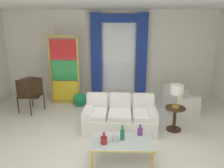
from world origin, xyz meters
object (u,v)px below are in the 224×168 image
(bottle_blue_decanter, at_px, (122,134))
(bottle_crystal_tall, at_px, (104,139))
(peacock_figurine, at_px, (79,101))
(round_side_table, at_px, (175,117))
(table_lamp_brass, at_px, (177,90))
(coffee_table, at_px, (122,142))
(couch_white_long, at_px, (120,117))
(stained_glass_divider, at_px, (64,72))
(bottle_amber_squat, at_px, (114,137))
(bottle_ruby_flask, at_px, (140,131))
(vintage_tv, at_px, (30,88))
(armchair_white, at_px, (179,103))

(bottle_blue_decanter, bearing_deg, bottle_crystal_tall, -157.88)
(peacock_figurine, xyz_separation_m, round_side_table, (2.58, -1.47, 0.14))
(bottle_blue_decanter, bearing_deg, table_lamp_brass, 42.04)
(coffee_table, xyz_separation_m, peacock_figurine, (-1.26, 2.70, -0.15))
(round_side_table, relative_size, table_lamp_brass, 1.04)
(couch_white_long, bearing_deg, bottle_crystal_tall, -103.10)
(bottle_crystal_tall, distance_m, round_side_table, 2.14)
(stained_glass_divider, distance_m, peacock_figurine, 1.04)
(couch_white_long, height_order, stained_glass_divider, stained_glass_divider)
(bottle_amber_squat, distance_m, table_lamp_brass, 2.00)
(round_side_table, bearing_deg, stained_glass_divider, 149.21)
(bottle_ruby_flask, height_order, table_lamp_brass, table_lamp_brass)
(coffee_table, xyz_separation_m, bottle_amber_squat, (-0.14, -0.01, 0.11))
(couch_white_long, height_order, bottle_crystal_tall, couch_white_long)
(coffee_table, height_order, bottle_crystal_tall, bottle_crystal_tall)
(bottle_amber_squat, xyz_separation_m, round_side_table, (1.47, 1.24, -0.13))
(bottle_ruby_flask, distance_m, table_lamp_brass, 1.49)
(bottle_amber_squat, bearing_deg, couch_white_long, 84.23)
(vintage_tv, distance_m, peacock_figurine, 1.51)
(bottle_blue_decanter, xyz_separation_m, bottle_amber_squat, (-0.15, -0.05, -0.05))
(bottle_blue_decanter, distance_m, table_lamp_brass, 1.85)
(couch_white_long, distance_m, vintage_tv, 2.86)
(coffee_table, distance_m, table_lamp_brass, 1.92)
(couch_white_long, bearing_deg, vintage_tv, 158.28)
(armchair_white, height_order, table_lamp_brass, table_lamp_brass)
(coffee_table, bearing_deg, bottle_blue_decanter, 81.40)
(couch_white_long, bearing_deg, peacock_figurine, 131.99)
(couch_white_long, height_order, armchair_white, couch_white_long)
(bottle_crystal_tall, bearing_deg, round_side_table, 38.64)
(bottle_amber_squat, xyz_separation_m, peacock_figurine, (-1.11, 2.71, -0.26))
(bottle_crystal_tall, distance_m, stained_glass_divider, 3.52)
(bottle_ruby_flask, xyz_separation_m, stained_glass_divider, (-2.12, 2.85, 0.57))
(bottle_ruby_flask, relative_size, round_side_table, 0.38)
(round_side_table, bearing_deg, bottle_ruby_flask, -133.72)
(bottle_amber_squat, xyz_separation_m, table_lamp_brass, (1.47, 1.24, 0.55))
(peacock_figurine, bearing_deg, stained_glass_divider, 143.68)
(table_lamp_brass, bearing_deg, coffee_table, -137.27)
(coffee_table, relative_size, vintage_tv, 0.88)
(stained_glass_divider, height_order, peacock_figurine, stained_glass_divider)
(armchair_white, bearing_deg, couch_white_long, -150.23)
(couch_white_long, height_order, bottle_blue_decanter, couch_white_long)
(bottle_crystal_tall, height_order, stained_glass_divider, stained_glass_divider)
(bottle_ruby_flask, distance_m, round_side_table, 1.40)
(bottle_blue_decanter, distance_m, bottle_ruby_flask, 0.40)
(coffee_table, xyz_separation_m, vintage_tv, (-2.64, 2.36, 0.36))
(bottle_amber_squat, height_order, bottle_ruby_flask, bottle_ruby_flask)
(armchair_white, distance_m, round_side_table, 1.17)
(table_lamp_brass, bearing_deg, peacock_figurine, 150.37)
(bottle_amber_squat, distance_m, round_side_table, 1.93)
(bottle_blue_decanter, bearing_deg, armchair_white, 52.64)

